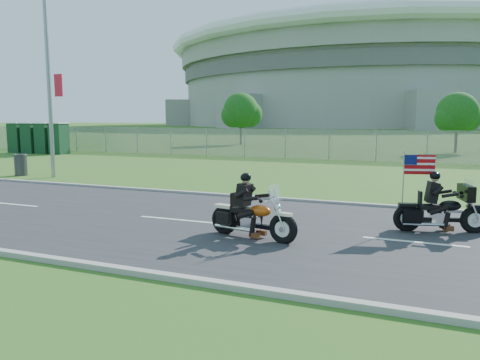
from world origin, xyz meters
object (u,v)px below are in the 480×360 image
at_px(porta_toilet_c, 31,138).
at_px(motorcycle_lead, 251,218).
at_px(trash_can, 21,165).
at_px(motorcycle_follow, 441,212).
at_px(porta_toilet_d, 18,138).
at_px(streetlight, 51,54).
at_px(porta_toilet_a, 59,139).
at_px(porta_toilet_b, 45,139).

height_order(porta_toilet_c, motorcycle_lead, porta_toilet_c).
xyz_separation_m(porta_toilet_c, trash_can, (10.88, -11.10, -0.65)).
bearing_deg(motorcycle_follow, porta_toilet_c, 136.34).
xyz_separation_m(porta_toilet_d, motorcycle_follow, (30.72, -15.74, -0.64)).
relative_size(porta_toilet_c, porta_toilet_d, 1.00).
relative_size(streetlight, porta_toilet_d, 4.35).
height_order(porta_toilet_a, porta_toilet_b, same).
height_order(porta_toilet_c, trash_can, porta_toilet_c).
height_order(porta_toilet_a, motorcycle_lead, porta_toilet_a).
xyz_separation_m(motorcycle_lead, motorcycle_follow, (3.99, 2.26, 0.03)).
xyz_separation_m(streetlight, motorcycle_lead, (12.51, -7.21, -5.15)).
distance_m(motorcycle_lead, trash_can, 16.01).
distance_m(porta_toilet_d, trash_can, 16.57).
bearing_deg(motorcycle_lead, porta_toilet_c, 155.96).
bearing_deg(streetlight, porta_toilet_a, 132.91).
xyz_separation_m(streetlight, porta_toilet_c, (-12.82, 10.78, -4.49)).
bearing_deg(trash_can, porta_toilet_d, 137.91).
relative_size(porta_toilet_c, motorcycle_follow, 1.05).
bearing_deg(porta_toilet_b, motorcycle_follow, -29.41).
bearing_deg(porta_toilet_a, streetlight, -47.09).
relative_size(porta_toilet_d, trash_can, 2.31).
height_order(streetlight, porta_toilet_c, streetlight).
xyz_separation_m(porta_toilet_c, motorcycle_follow, (29.32, -15.74, -0.64)).
distance_m(porta_toilet_a, porta_toilet_d, 4.20).
bearing_deg(streetlight, porta_toilet_d, 142.83).
height_order(porta_toilet_a, motorcycle_follow, porta_toilet_a).
height_order(streetlight, porta_toilet_b, streetlight).
bearing_deg(trash_can, porta_toilet_c, 134.44).
bearing_deg(porta_toilet_d, motorcycle_follow, -27.12).
bearing_deg(porta_toilet_b, trash_can, -49.48).
bearing_deg(porta_toilet_c, porta_toilet_b, 0.00).
height_order(porta_toilet_a, porta_toilet_c, same).
distance_m(porta_toilet_c, motorcycle_lead, 31.08).
height_order(streetlight, motorcycle_follow, streetlight).
height_order(porta_toilet_c, porta_toilet_d, same).
relative_size(streetlight, motorcycle_lead, 4.44).
distance_m(porta_toilet_a, trash_can, 13.74).
bearing_deg(porta_toilet_a, porta_toilet_d, 180.00).
distance_m(streetlight, porta_toilet_b, 16.33).
relative_size(porta_toilet_a, motorcycle_follow, 1.05).
height_order(streetlight, porta_toilet_a, streetlight).
bearing_deg(trash_can, porta_toilet_b, 130.52).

